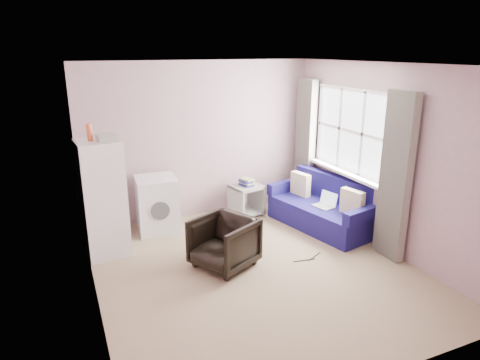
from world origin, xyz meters
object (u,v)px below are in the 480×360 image
(side_table, at_px, (246,198))
(fridge, at_px, (103,198))
(washing_machine, at_px, (157,203))
(sofa, at_px, (324,209))
(armchair, at_px, (224,240))

(side_table, bearing_deg, fridge, -166.83)
(washing_machine, height_order, side_table, washing_machine)
(side_table, height_order, sofa, sofa)
(armchair, distance_m, sofa, 1.99)
(washing_machine, height_order, sofa, washing_machine)
(armchair, relative_size, washing_machine, 0.85)
(armchair, distance_m, side_table, 1.81)
(washing_machine, xyz_separation_m, sofa, (2.41, -0.87, -0.15))
(fridge, bearing_deg, washing_machine, 26.07)
(armchair, relative_size, sofa, 0.38)
(fridge, height_order, washing_machine, fridge)
(armchair, xyz_separation_m, sofa, (1.90, 0.59, -0.07))
(sofa, bearing_deg, armchair, -175.29)
(armchair, relative_size, fridge, 0.40)
(fridge, relative_size, side_table, 2.80)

